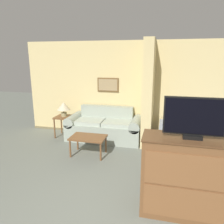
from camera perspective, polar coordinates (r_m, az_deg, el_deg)
wall_back at (r=6.00m, az=6.79°, el=5.64°), size 6.45×0.16×2.60m
wall_partition_pillar at (r=5.47m, az=9.46°, el=4.79°), size 0.24×0.89×2.60m
couch at (r=5.91m, az=-2.01°, el=-4.04°), size 2.00×0.84×0.86m
coffee_table at (r=4.97m, az=-6.22°, el=-6.98°), size 0.78×0.51×0.44m
side_table at (r=6.20m, az=-12.34°, el=-1.95°), size 0.47×0.47×0.58m
table_lamp at (r=6.11m, az=-12.52°, el=1.36°), size 0.36×0.36×0.40m
tv_dresser at (r=3.28m, az=19.32°, el=-15.84°), size 1.28×0.50×1.14m
tv at (r=2.97m, az=20.62°, el=-1.54°), size 0.77×0.16×0.54m
bed at (r=5.24m, az=21.62°, el=-7.97°), size 1.78×1.94×0.57m
backpack at (r=5.10m, az=21.07°, el=-2.54°), size 0.31×0.24×0.43m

